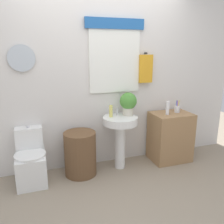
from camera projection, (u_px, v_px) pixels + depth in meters
ground_plane at (128, 205)px, 2.59m from camera, size 8.00×8.00×0.00m
back_wall at (99, 76)px, 3.30m from camera, size 4.40×0.18×2.60m
toilet at (31, 161)px, 3.01m from camera, size 0.38×0.51×0.71m
laundry_hamper at (80, 153)px, 3.17m from camera, size 0.43×0.43×0.60m
pedestal_sink at (120, 131)px, 3.28m from camera, size 0.49×0.49×0.76m
faucet at (117, 111)px, 3.33m from camera, size 0.03×0.03×0.10m
wooden_cabinet at (170, 137)px, 3.59m from camera, size 0.58×0.44×0.74m
soap_bottle at (111, 111)px, 3.22m from camera, size 0.05×0.05×0.16m
potted_plant at (128, 103)px, 3.29m from camera, size 0.24×0.24×0.32m
lotion_bottle at (168, 108)px, 3.40m from camera, size 0.05×0.05×0.20m
toothbrush_cup at (177, 109)px, 3.53m from camera, size 0.08×0.08×0.19m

